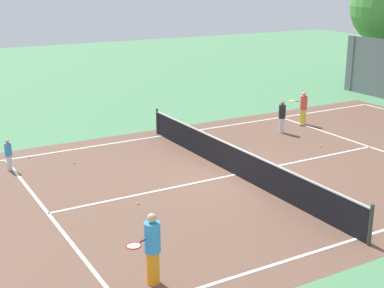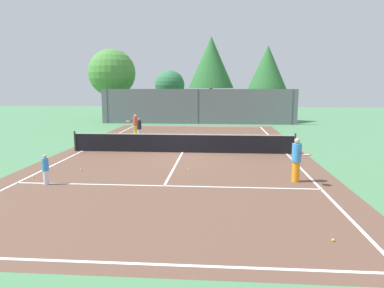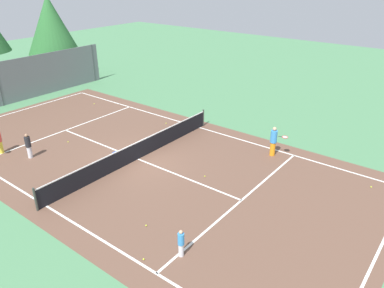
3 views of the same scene
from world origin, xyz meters
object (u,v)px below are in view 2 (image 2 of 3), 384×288
tennis_ball_0 (250,131)px  tennis_ball_1 (33,177)px  player_2 (46,169)px  tennis_ball_6 (122,132)px  tennis_ball_2 (193,152)px  tennis_ball_5 (175,138)px  ball_crate (174,146)px  tennis_ball_4 (119,137)px  tennis_ball_9 (177,148)px  tennis_ball_3 (81,170)px  tennis_ball_10 (333,240)px  player_0 (135,124)px  tennis_ball_7 (266,146)px  player_1 (139,128)px  tennis_ball_8 (189,169)px  player_3 (297,159)px

tennis_ball_0 → tennis_ball_1: bearing=-123.4°
player_2 → tennis_ball_6: 13.97m
tennis_ball_2 → tennis_ball_5: (-1.55, 4.67, 0.00)m
ball_crate → tennis_ball_0: (4.90, 7.99, -0.15)m
tennis_ball_2 → tennis_ball_4: 7.59m
ball_crate → tennis_ball_9: ball_crate is taller
tennis_ball_3 → tennis_ball_10: (8.47, -6.26, 0.00)m
player_0 → tennis_ball_6: 1.71m
tennis_ball_7 → tennis_ball_9: 5.21m
player_1 → tennis_ball_3: bearing=-93.0°
tennis_ball_5 → tennis_ball_8: 8.83m
tennis_ball_7 → player_0: bearing=153.6°
tennis_ball_0 → tennis_ball_5: size_ratio=1.00×
ball_crate → tennis_ball_6: bearing=126.0°
tennis_ball_7 → tennis_ball_10: (-0.09, -12.74, 0.00)m
player_1 → ball_crate: (2.80, -3.76, -0.53)m
tennis_ball_1 → tennis_ball_3: (1.42, 1.25, 0.00)m
tennis_ball_6 → tennis_ball_9: same height
player_0 → tennis_ball_6: size_ratio=22.48×
player_1 → tennis_ball_4: player_1 is taller
player_3 → tennis_ball_5: player_3 is taller
player_3 → tennis_ball_7: size_ratio=25.08×
tennis_ball_2 → ball_crate: bearing=143.3°
player_1 → tennis_ball_6: player_1 is taller
tennis_ball_6 → tennis_ball_5: bearing=-31.7°
tennis_ball_9 → tennis_ball_1: bearing=-125.2°
player_3 → tennis_ball_3: bearing=172.8°
player_0 → tennis_ball_7: (8.77, -4.35, -0.74)m
tennis_ball_2 → tennis_ball_0: bearing=67.1°
player_1 → player_2: player_1 is taller
tennis_ball_4 → tennis_ball_10: 18.56m
tennis_ball_6 → tennis_ball_10: bearing=-61.2°
ball_crate → tennis_ball_2: (1.16, -0.86, -0.15)m
tennis_ball_1 → tennis_ball_10: (9.89, -5.01, 0.00)m
player_0 → tennis_ball_8: bearing=-65.4°
tennis_ball_0 → tennis_ball_2: size_ratio=1.00×
player_2 → ball_crate: player_2 is taller
tennis_ball_5 → tennis_ball_7: bearing=-24.9°
tennis_ball_0 → tennis_ball_1: same height
player_3 → tennis_ball_2: bearing=127.5°
player_3 → tennis_ball_9: size_ratio=25.08×
player_2 → tennis_ball_9: (3.87, 7.78, -0.53)m
player_0 → tennis_ball_4: bearing=-126.7°
tennis_ball_7 → tennis_ball_8: size_ratio=1.00×
player_0 → tennis_ball_8: (4.75, -10.39, -0.74)m
tennis_ball_10 → tennis_ball_0: bearing=90.9°
player_2 → tennis_ball_1: 1.43m
tennis_ball_8 → player_2: bearing=-152.6°
tennis_ball_2 → tennis_ball_8: (0.10, -4.01, 0.00)m
tennis_ball_5 → tennis_ball_9: size_ratio=1.00×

